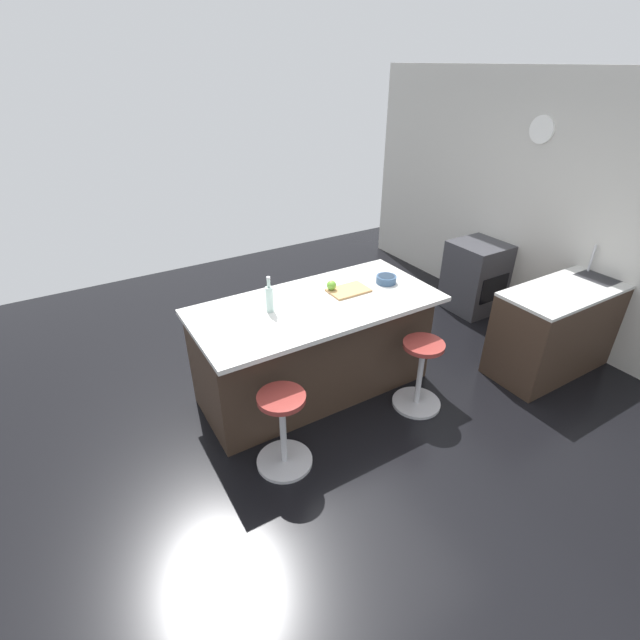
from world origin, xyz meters
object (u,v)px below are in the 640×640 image
object	(u,v)px
oven_range	(475,277)
stool_middle	(283,432)
stool_by_window	(420,376)
cutting_board	(349,290)
kitchen_island	(315,346)
fruit_bowl	(386,279)
apple_green	(331,285)
water_bottle	(269,298)

from	to	relation	value
oven_range	stool_middle	xyz separation A→B (m)	(3.23, 1.09, -0.12)
stool_by_window	cutting_board	world-z (taller)	cutting_board
kitchen_island	oven_range	bearing A→B (deg)	-171.09
fruit_bowl	stool_middle	bearing A→B (deg)	24.58
kitchen_island	apple_green	bearing A→B (deg)	-160.74
stool_by_window	cutting_board	xyz separation A→B (m)	(0.32, -0.69, 0.64)
kitchen_island	water_bottle	world-z (taller)	water_bottle
cutting_board	fruit_bowl	world-z (taller)	fruit_bowl
apple_green	kitchen_island	bearing A→B (deg)	19.26
stool_by_window	water_bottle	xyz separation A→B (m)	(1.09, -0.72, 0.76)
kitchen_island	stool_middle	xyz separation A→B (m)	(0.68, 0.69, -0.16)
stool_by_window	water_bottle	bearing A→B (deg)	-33.41
stool_middle	water_bottle	distance (m)	1.08
apple_green	fruit_bowl	world-z (taller)	apple_green
kitchen_island	stool_middle	distance (m)	0.98
kitchen_island	water_bottle	distance (m)	0.72
oven_range	fruit_bowl	xyz separation A→B (m)	(1.78, 0.43, 0.56)
kitchen_island	cutting_board	xyz separation A→B (m)	(-0.36, -0.00, 0.48)
stool_by_window	cutting_board	bearing A→B (deg)	-65.16
water_bottle	apple_green	bearing A→B (deg)	-175.57
cutting_board	fruit_bowl	distance (m)	0.41
stool_by_window	cutting_board	size ratio (longest dim) A/B	1.86
kitchen_island	fruit_bowl	xyz separation A→B (m)	(-0.77, 0.03, 0.51)
fruit_bowl	apple_green	bearing A→B (deg)	-11.02
stool_middle	cutting_board	distance (m)	1.41
fruit_bowl	kitchen_island	bearing A→B (deg)	-1.95
stool_middle	fruit_bowl	size ratio (longest dim) A/B	3.53
stool_by_window	fruit_bowl	size ratio (longest dim) A/B	3.53
stool_by_window	apple_green	distance (m)	1.13
stool_by_window	apple_green	size ratio (longest dim) A/B	7.64
apple_green	cutting_board	bearing A→B (deg)	150.79
stool_middle	fruit_bowl	world-z (taller)	fruit_bowl
oven_range	water_bottle	size ratio (longest dim) A/B	2.76
stool_middle	cutting_board	xyz separation A→B (m)	(-1.04, -0.69, 0.64)
kitchen_island	fruit_bowl	size ratio (longest dim) A/B	11.39
apple_green	fruit_bowl	bearing A→B (deg)	168.98
water_bottle	fruit_bowl	distance (m)	1.18
oven_range	cutting_board	world-z (taller)	cutting_board
water_bottle	kitchen_island	bearing A→B (deg)	175.79
oven_range	water_bottle	xyz separation A→B (m)	(2.96, 0.37, 0.64)
kitchen_island	cutting_board	size ratio (longest dim) A/B	6.00
water_bottle	stool_middle	bearing A→B (deg)	69.08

